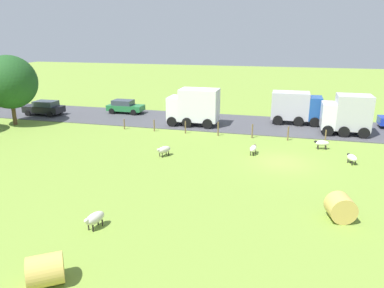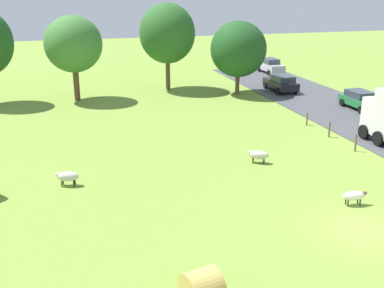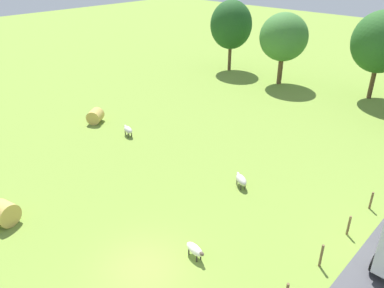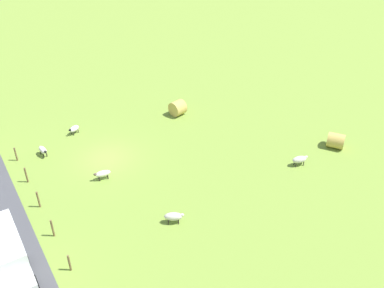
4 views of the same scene
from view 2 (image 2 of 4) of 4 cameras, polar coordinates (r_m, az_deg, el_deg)
ground_plane at (r=21.73m, az=19.38°, el=-9.78°), size 160.00×160.00×0.00m
sheep_2 at (r=23.77m, az=19.00°, el=-5.94°), size 1.24×0.59×0.70m
sheep_3 at (r=27.94m, az=8.04°, el=-1.32°), size 1.26×1.03×0.77m
sheep_4 at (r=25.40m, az=-14.81°, el=-3.82°), size 1.28×0.79×0.78m
tree_0 at (r=46.95m, az=-3.01°, el=13.19°), size 5.42×5.42×8.43m
tree_1 at (r=43.59m, az=-14.15°, el=11.61°), size 5.05×5.05×7.54m
tree_3 at (r=45.24m, az=5.63°, el=11.33°), size 5.27×5.27×6.88m
fence_post_4 at (r=31.34m, az=19.18°, el=0.17°), size 0.12×0.12×1.16m
fence_post_5 at (r=33.75m, az=16.26°, el=1.70°), size 0.12×0.12×1.10m
fence_post_6 at (r=36.27m, az=13.73°, el=2.99°), size 0.12×0.12×1.00m
car_0 at (r=57.35m, az=9.49°, el=9.33°), size 1.96×4.25×1.68m
car_1 at (r=42.16m, az=19.72°, el=5.06°), size 2.02×4.11×1.50m
car_2 at (r=47.41m, az=10.71°, el=7.29°), size 2.12×4.33×1.59m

